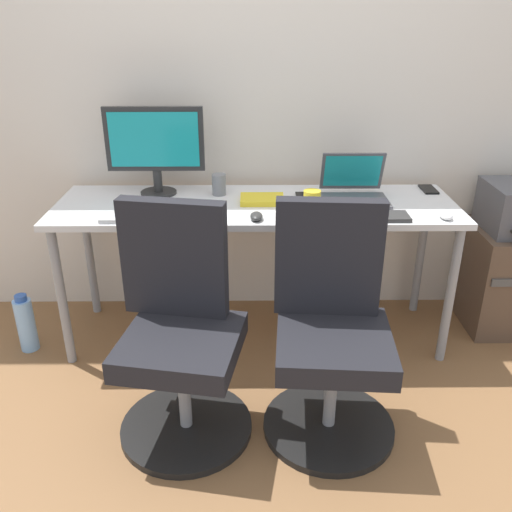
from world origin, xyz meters
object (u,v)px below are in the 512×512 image
(desktop_monitor, at_px, (155,145))
(coffee_mug, at_px, (312,200))
(water_bottle_on_floor, at_px, (26,324))
(open_laptop, at_px, (354,189))
(office_chair_right, at_px, (331,334))
(office_chair_left, at_px, (180,335))
(side_cabinet, at_px, (509,277))

(desktop_monitor, relative_size, coffee_mug, 5.22)
(water_bottle_on_floor, xyz_separation_m, open_laptop, (1.64, 0.19, 0.64))
(office_chair_right, height_order, desktop_monitor, desktop_monitor)
(water_bottle_on_floor, height_order, desktop_monitor, desktop_monitor)
(office_chair_left, height_order, desktop_monitor, desktop_monitor)
(office_chair_left, relative_size, open_laptop, 3.03)
(water_bottle_on_floor, distance_m, open_laptop, 1.77)
(office_chair_right, xyz_separation_m, side_cabinet, (1.08, 0.78, -0.15))
(side_cabinet, height_order, coffee_mug, coffee_mug)
(side_cabinet, height_order, water_bottle_on_floor, side_cabinet)
(open_laptop, bearing_deg, desktop_monitor, 174.41)
(water_bottle_on_floor, height_order, open_laptop, open_laptop)
(office_chair_right, bearing_deg, desktop_monitor, 133.55)
(side_cabinet, relative_size, water_bottle_on_floor, 1.78)
(water_bottle_on_floor, bearing_deg, desktop_monitor, 23.15)
(office_chair_left, distance_m, office_chair_right, 0.59)
(open_laptop, height_order, coffee_mug, open_laptop)
(side_cabinet, distance_m, open_laptop, 1.03)
(water_bottle_on_floor, relative_size, open_laptop, 1.00)
(office_chair_right, height_order, side_cabinet, office_chair_right)
(office_chair_right, relative_size, side_cabinet, 1.71)
(office_chair_left, distance_m, water_bottle_on_floor, 1.05)
(side_cabinet, bearing_deg, coffee_mug, -169.59)
(office_chair_left, relative_size, desktop_monitor, 1.96)
(office_chair_right, xyz_separation_m, open_laptop, (0.19, 0.73, 0.37))
(office_chair_right, height_order, water_bottle_on_floor, office_chair_right)
(side_cabinet, xyz_separation_m, desktop_monitor, (-1.86, 0.04, 0.71))
(office_chair_left, relative_size, office_chair_right, 1.00)
(water_bottle_on_floor, height_order, coffee_mug, coffee_mug)
(office_chair_left, bearing_deg, open_laptop, 42.76)
(water_bottle_on_floor, bearing_deg, coffee_mug, 1.67)
(open_laptop, distance_m, coffee_mug, 0.27)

